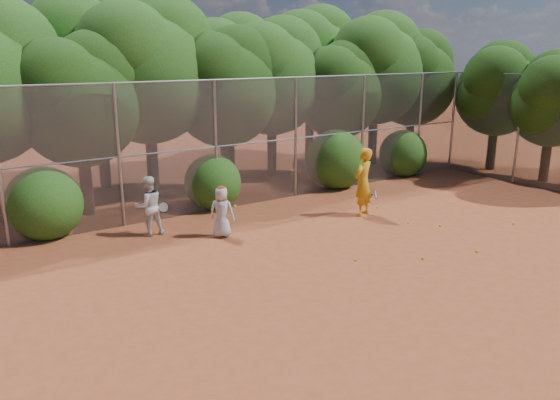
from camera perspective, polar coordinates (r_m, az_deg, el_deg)
ground at (r=13.19m, az=9.78°, el=-6.35°), size 80.00×80.00×0.00m
fence_back at (r=17.25m, az=-4.10°, el=6.03°), size 20.05×0.09×4.03m
fence_side at (r=22.18m, az=23.66°, el=6.86°), size 0.09×6.09×4.03m
tree_2 at (r=17.16m, az=-20.25°, el=10.25°), size 3.99×3.47×5.47m
tree_3 at (r=18.83m, az=-13.66°, el=13.60°), size 4.89×4.26×6.70m
tree_4 at (r=19.34m, az=-5.83°, el=12.08°), size 4.19×3.64×5.73m
tree_5 at (r=21.30m, az=-0.81°, el=13.22°), size 4.51×3.92×6.17m
tree_6 at (r=22.01m, az=6.22°, el=11.69°), size 3.86×3.36×5.29m
tree_7 at (r=24.10m, az=10.03°, el=13.79°), size 4.77×4.14×6.53m
tree_8 at (r=25.33m, az=13.81°, el=12.60°), size 4.25×3.70×5.82m
tree_10 at (r=20.61m, az=-18.61°, el=14.00°), size 5.15×4.48×7.06m
tree_11 at (r=22.15m, az=-5.37°, el=13.54°), size 4.64×4.03×6.35m
tree_12 at (r=25.11m, az=3.26°, el=14.57°), size 5.02×4.37×6.88m
tree_13 at (r=24.38m, az=21.84°, el=11.05°), size 3.86×3.36×5.29m
tree_14 at (r=22.89m, az=26.69°, el=9.74°), size 3.61×3.14×4.94m
bush_0 at (r=15.76m, az=-23.44°, el=-0.01°), size 2.00×2.00×2.00m
bush_1 at (r=17.33m, az=-7.05°, el=2.11°), size 1.80×1.80×1.80m
bush_2 at (r=19.99m, az=5.82°, el=4.50°), size 2.20×2.20×2.20m
bush_3 at (r=22.39m, az=12.75°, el=4.97°), size 1.90×1.90×1.90m
player_yellow at (r=16.52m, az=8.67°, el=1.86°), size 0.94×0.72×2.06m
player_teen at (r=14.57m, az=-6.11°, el=-1.21°), size 0.79×0.78×1.40m
player_white at (r=15.03m, az=-13.57°, el=-0.60°), size 0.88×0.75×1.62m
ball_0 at (r=16.16m, az=16.38°, el=-2.56°), size 0.07×0.07×0.07m
ball_1 at (r=16.21m, az=13.24°, el=-2.28°), size 0.07×0.07×0.07m
ball_2 at (r=14.39m, az=19.86°, el=-5.07°), size 0.07×0.07×0.07m
ball_3 at (r=17.04m, az=23.20°, el=-2.28°), size 0.07×0.07×0.07m
ball_4 at (r=13.56m, az=14.69°, el=-5.89°), size 0.07×0.07×0.07m
ball_5 at (r=17.55m, az=10.14°, el=-0.77°), size 0.07×0.07×0.07m
ball_6 at (r=13.12m, az=7.87°, el=-6.24°), size 0.07×0.07×0.07m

